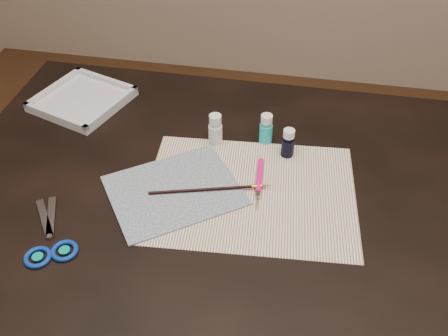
% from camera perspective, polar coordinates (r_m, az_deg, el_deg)
% --- Properties ---
extents(table, '(1.30, 0.90, 0.75)m').
position_cam_1_polar(table, '(1.43, 0.00, -12.81)').
color(table, black).
rests_on(table, ground).
extents(paper, '(0.50, 0.39, 0.00)m').
position_cam_1_polar(paper, '(1.13, 3.01, -2.79)').
color(paper, white).
rests_on(paper, table).
extents(canvas, '(0.36, 0.35, 0.00)m').
position_cam_1_polar(canvas, '(1.13, -5.70, -2.56)').
color(canvas, '#132440').
rests_on(canvas, paper).
extents(paint_bottle_white, '(0.04, 0.04, 0.08)m').
position_cam_1_polar(paint_bottle_white, '(1.23, -0.99, 4.43)').
color(paint_bottle_white, silver).
rests_on(paint_bottle_white, table).
extents(paint_bottle_cyan, '(0.04, 0.04, 0.08)m').
position_cam_1_polar(paint_bottle_cyan, '(1.24, 4.82, 4.50)').
color(paint_bottle_cyan, '#21BFCA').
rests_on(paint_bottle_cyan, table).
extents(paint_bottle_navy, '(0.04, 0.04, 0.08)m').
position_cam_1_polar(paint_bottle_navy, '(1.21, 7.32, 2.86)').
color(paint_bottle_navy, black).
rests_on(paint_bottle_navy, table).
extents(paintbrush, '(0.27, 0.08, 0.01)m').
position_cam_1_polar(paintbrush, '(1.12, -1.53, -2.43)').
color(paintbrush, black).
rests_on(paintbrush, canvas).
extents(craft_knife, '(0.03, 0.17, 0.01)m').
position_cam_1_polar(craft_knife, '(1.14, 4.01, -1.79)').
color(craft_knife, '#FF0C83').
rests_on(craft_knife, paper).
extents(scissors, '(0.21, 0.23, 0.01)m').
position_cam_1_polar(scissors, '(1.10, -19.79, -6.77)').
color(scissors, silver).
rests_on(scissors, table).
extents(palette_tray, '(0.28, 0.28, 0.03)m').
position_cam_1_polar(palette_tray, '(1.45, -15.90, 7.60)').
color(palette_tray, silver).
rests_on(palette_tray, table).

